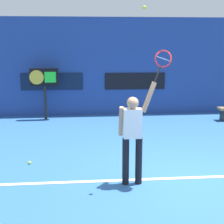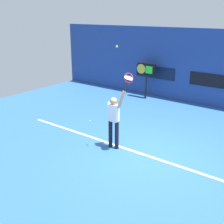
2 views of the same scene
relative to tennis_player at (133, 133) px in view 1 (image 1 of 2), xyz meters
The scene contains 10 objects.
ground_plane 1.44m from the tennis_player, ahead, with size 18.00×18.00×0.00m, color #2D609E.
back_wall 6.37m from the tennis_player, 80.73° to the left, with size 18.00×0.20×3.50m, color navy.
sponsor_banner_center 6.21m from the tennis_player, 80.55° to the left, with size 2.20×0.03×0.60m, color black.
sponsor_banner_portside 6.44m from the tennis_player, 107.93° to the left, with size 2.20×0.03×0.60m, color #0C1933.
court_baseline 1.44m from the tennis_player, ahead, with size 10.00×0.10×0.01m, color white.
tennis_player is the anchor object (origin of this frame).
tennis_racket 1.43m from the tennis_player, ahead, with size 0.40×0.27×0.63m.
tennis_ball 2.24m from the tennis_player, 25.29° to the right, with size 0.07×0.07×0.07m, color #CCE033.
scoreboard_clock 6.04m from the tennis_player, 111.34° to the left, with size 0.96×0.20×1.77m.
spare_ball 2.64m from the tennis_player, 149.80° to the left, with size 0.07×0.07×0.07m, color #CCE033.
Camera 1 is at (-1.95, -6.14, 2.71)m, focal length 54.01 mm.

